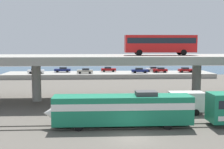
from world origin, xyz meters
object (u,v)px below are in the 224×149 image
parked_car_0 (153,69)px  parked_car_6 (36,71)px  transit_bus_on_overpass (160,43)px  parked_car_4 (108,69)px  train_locomotive (116,108)px  parked_car_3 (63,70)px  parked_car_1 (186,70)px  parked_car_5 (140,70)px  service_truck_west (180,102)px  parked_car_7 (160,70)px  parked_car_2 (85,71)px

parked_car_0 → parked_car_6: (-33.69, -3.69, 0.00)m
transit_bus_on_overpass → parked_car_0: (5.86, 36.56, -7.66)m
parked_car_4 → parked_car_0: bearing=-2.3°
train_locomotive → parked_car_3: size_ratio=3.63×
parked_car_1 → parked_car_5: bearing=-176.3°
service_truck_west → parked_car_6: size_ratio=1.54×
parked_car_7 → train_locomotive: bearing=72.1°
transit_bus_on_overpass → parked_car_0: bearing=80.9°
parked_car_3 → parked_car_0: bearing=-179.8°
parked_car_1 → parked_car_7: bearing=179.5°
parked_car_4 → parked_car_5: 9.61m
parked_car_1 → parked_car_2: 29.21m
train_locomotive → service_truck_west: bearing=-147.4°
train_locomotive → parked_car_4: size_ratio=3.87×
parked_car_2 → parked_car_5: same height
transit_bus_on_overpass → service_truck_west: transit_bus_on_overpass is taller
parked_car_1 → parked_car_7: (-7.46, 0.06, -0.00)m
parked_car_3 → parked_car_6: size_ratio=1.06×
parked_car_0 → parked_car_2: (-19.90, -4.39, 0.00)m
parked_car_3 → parked_car_2: bearing=147.5°
parked_car_5 → parked_car_6: size_ratio=1.06×
parked_car_3 → parked_car_4: same height
parked_car_2 → parked_car_4: same height
transit_bus_on_overpass → parked_car_2: (-14.04, 32.17, -7.66)m
parked_car_5 → parked_car_6: 29.27m
parked_car_0 → parked_car_3: bearing=0.2°
parked_car_0 → parked_car_5: size_ratio=0.87×
parked_car_0 → parked_car_1: (9.25, -2.50, 0.00)m
transit_bus_on_overpass → parked_car_7: bearing=77.4°
parked_car_2 → parked_car_3: bearing=-32.5°
service_truck_west → parked_car_1: size_ratio=1.59×
parked_car_0 → parked_car_7: size_ratio=0.99×
service_truck_west → parked_car_0: service_truck_west is taller
parked_car_1 → service_truck_west: bearing=-108.1°
parked_car_0 → parked_car_1: 9.58m
parked_car_5 → transit_bus_on_overpass: bearing=-92.5°
parked_car_0 → parked_car_3: same height
parked_car_6 → parked_car_7: bearing=2.0°
parked_car_2 → parked_car_5: bearing=-176.3°
transit_bus_on_overpass → parked_car_5: transit_bus_on_overpass is taller
transit_bus_on_overpass → service_truck_west: (0.54, -10.50, -8.07)m
service_truck_west → parked_car_1: service_truck_west is taller
parked_car_4 → parked_car_7: 15.28m
parked_car_4 → service_truck_west: bearing=-80.6°
parked_car_2 → parked_car_4: bearing=-143.8°
parked_car_5 → parked_car_4: bearing=155.9°
transit_bus_on_overpass → parked_car_4: (-7.34, 37.08, -7.66)m
parked_car_0 → parked_car_5: 5.57m
parked_car_3 → parked_car_5: same height
service_truck_west → parked_car_6: bearing=-56.8°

